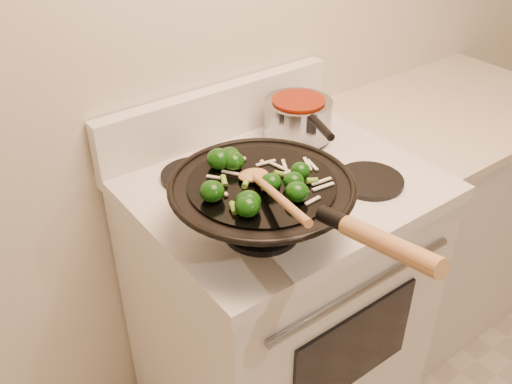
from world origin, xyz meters
TOP-DOWN VIEW (x-y plane):
  - stove at (-0.23, 1.17)m, footprint 0.78×0.67m
  - counter_unit at (0.54, 1.20)m, footprint 0.87×0.62m
  - wok at (-0.41, 1.01)m, footprint 0.42×0.70m
  - stirfry at (-0.44, 1.02)m, footprint 0.30×0.27m
  - wooden_spoon at (-0.44, 0.96)m, footprint 0.13×0.31m
  - saucepan at (-0.05, 1.32)m, footprint 0.20×0.31m

SIDE VIEW (x-z plane):
  - counter_unit at x=0.54m, z-range 0.00..0.91m
  - stove at x=-0.23m, z-range -0.07..1.01m
  - saucepan at x=-0.05m, z-range 0.93..1.05m
  - wok at x=-0.41m, z-range 0.88..1.13m
  - stirfry at x=-0.44m, z-range 1.06..1.10m
  - wooden_spoon at x=-0.44m, z-range 1.05..1.13m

